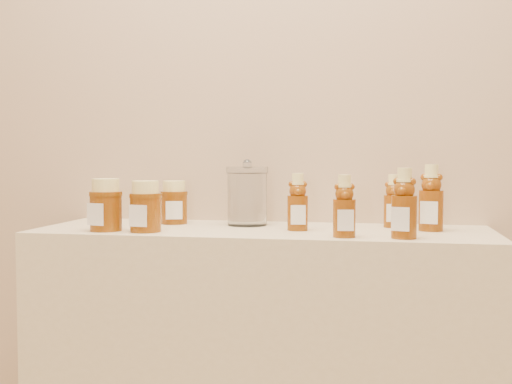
% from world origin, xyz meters
% --- Properties ---
extents(wall_back, '(3.50, 0.02, 2.70)m').
position_xyz_m(wall_back, '(0.00, 1.75, 1.35)').
color(wall_back, tan).
rests_on(wall_back, ground).
extents(bear_bottle_back_left, '(0.07, 0.07, 0.17)m').
position_xyz_m(bear_bottle_back_left, '(0.09, 1.54, 0.98)').
color(bear_bottle_back_left, '#632D07').
rests_on(bear_bottle_back_left, display_table).
extents(bear_bottle_back_mid, '(0.06, 0.06, 0.16)m').
position_xyz_m(bear_bottle_back_mid, '(0.34, 1.66, 0.98)').
color(bear_bottle_back_mid, '#632D07').
rests_on(bear_bottle_back_mid, display_table).
extents(bear_bottle_back_right, '(0.08, 0.08, 0.19)m').
position_xyz_m(bear_bottle_back_right, '(0.44, 1.59, 1.00)').
color(bear_bottle_back_right, '#632D07').
rests_on(bear_bottle_back_right, display_table).
extents(bear_bottle_front_left, '(0.07, 0.07, 0.17)m').
position_xyz_m(bear_bottle_front_left, '(0.22, 1.42, 0.98)').
color(bear_bottle_front_left, '#632D07').
rests_on(bear_bottle_front_left, display_table).
extents(bear_bottle_front_right, '(0.08, 0.08, 0.19)m').
position_xyz_m(bear_bottle_front_right, '(0.36, 1.42, 0.99)').
color(bear_bottle_front_right, '#632D07').
rests_on(bear_bottle_front_right, display_table).
extents(honey_jar_left, '(0.11, 0.11, 0.14)m').
position_xyz_m(honey_jar_left, '(-0.39, 1.43, 0.97)').
color(honey_jar_left, '#632D07').
rests_on(honey_jar_left, display_table).
extents(honey_jar_back, '(0.10, 0.10, 0.12)m').
position_xyz_m(honey_jar_back, '(-0.27, 1.64, 0.96)').
color(honey_jar_back, '#632D07').
rests_on(honey_jar_back, display_table).
extents(honey_jar_front, '(0.09, 0.09, 0.13)m').
position_xyz_m(honey_jar_front, '(-0.28, 1.43, 0.97)').
color(honey_jar_front, '#632D07').
rests_on(honey_jar_front, display_table).
extents(glass_canister, '(0.12, 0.12, 0.18)m').
position_xyz_m(glass_canister, '(-0.06, 1.63, 0.99)').
color(glass_canister, white).
rests_on(glass_canister, display_table).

